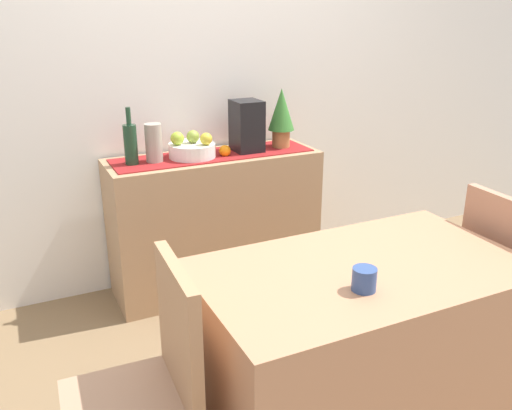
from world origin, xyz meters
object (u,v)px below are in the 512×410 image
(wine_bottle, at_px, (131,144))
(chair_by_corner, at_px, (511,321))
(sideboard_console, at_px, (215,222))
(coffee_maker, at_px, (247,126))
(dining_table, at_px, (357,351))
(fruit_bowl, at_px, (192,150))
(ceramic_vase, at_px, (154,143))
(coffee_cup, at_px, (364,279))
(potted_plant, at_px, (281,114))

(wine_bottle, height_order, chair_by_corner, wine_bottle)
(sideboard_console, distance_m, coffee_maker, 0.61)
(dining_table, distance_m, chair_by_corner, 0.89)
(fruit_bowl, relative_size, dining_table, 0.22)
(ceramic_vase, bearing_deg, wine_bottle, -180.00)
(wine_bottle, xyz_separation_m, coffee_cup, (0.41, -1.54, -0.17))
(wine_bottle, xyz_separation_m, dining_table, (0.52, -1.40, -0.58))
(potted_plant, relative_size, coffee_cup, 4.33)
(potted_plant, bearing_deg, dining_table, -105.84)
(ceramic_vase, xyz_separation_m, potted_plant, (0.79, 0.00, 0.10))
(coffee_maker, height_order, coffee_cup, coffee_maker)
(wine_bottle, bearing_deg, sideboard_console, 0.00)
(dining_table, bearing_deg, coffee_maker, 83.19)
(wine_bottle, bearing_deg, coffee_cup, -75.05)
(potted_plant, height_order, chair_by_corner, potted_plant)
(coffee_maker, height_order, dining_table, coffee_maker)
(potted_plant, xyz_separation_m, dining_table, (-0.40, -1.40, -0.67))
(wine_bottle, height_order, dining_table, wine_bottle)
(wine_bottle, relative_size, dining_table, 0.26)
(ceramic_vase, distance_m, chair_by_corner, 2.01)
(wine_bottle, distance_m, ceramic_vase, 0.13)
(fruit_bowl, distance_m, chair_by_corner, 1.85)
(wine_bottle, relative_size, coffee_maker, 1.04)
(sideboard_console, relative_size, wine_bottle, 3.94)
(fruit_bowl, bearing_deg, chair_by_corner, -52.88)
(ceramic_vase, height_order, potted_plant, potted_plant)
(ceramic_vase, relative_size, potted_plant, 0.60)
(wine_bottle, height_order, potted_plant, potted_plant)
(wine_bottle, bearing_deg, potted_plant, 0.00)
(sideboard_console, relative_size, fruit_bowl, 4.66)
(coffee_maker, relative_size, potted_plant, 0.84)
(wine_bottle, bearing_deg, ceramic_vase, 0.00)
(fruit_bowl, distance_m, coffee_maker, 0.36)
(coffee_maker, height_order, ceramic_vase, coffee_maker)
(ceramic_vase, bearing_deg, coffee_maker, 0.00)
(coffee_maker, bearing_deg, potted_plant, 0.00)
(wine_bottle, distance_m, coffee_maker, 0.69)
(potted_plant, distance_m, dining_table, 1.60)
(coffee_maker, distance_m, coffee_cup, 1.58)
(potted_plant, relative_size, dining_table, 0.29)
(coffee_cup, bearing_deg, wine_bottle, 104.95)
(ceramic_vase, distance_m, dining_table, 1.56)
(coffee_cup, bearing_deg, fruit_bowl, 92.44)
(potted_plant, bearing_deg, sideboard_console, 180.00)
(fruit_bowl, height_order, chair_by_corner, fruit_bowl)
(fruit_bowl, relative_size, potted_plant, 0.74)
(fruit_bowl, relative_size, coffee_cup, 3.21)
(coffee_maker, relative_size, coffee_cup, 3.66)
(coffee_maker, bearing_deg, sideboard_console, 180.00)
(sideboard_console, distance_m, fruit_bowl, 0.48)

